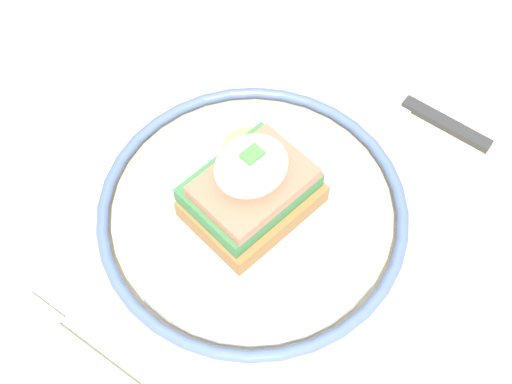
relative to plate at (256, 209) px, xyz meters
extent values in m
cube|color=#C6B28E|center=(0.00, 0.01, -0.02)|extent=(1.10, 0.72, 0.03)
cylinder|color=#C6B28E|center=(0.49, 0.31, -0.39)|extent=(0.06, 0.06, 0.71)
cylinder|color=silver|center=(0.00, 0.00, 0.00)|extent=(0.23, 0.23, 0.01)
torus|color=slate|center=(0.00, 0.00, 0.00)|extent=(0.26, 0.26, 0.01)
cube|color=olive|center=(0.00, 0.00, 0.02)|extent=(0.10, 0.08, 0.02)
cube|color=#38703D|center=(0.00, 0.00, 0.03)|extent=(0.09, 0.07, 0.02)
cube|color=#AD664C|center=(0.00, 0.00, 0.05)|extent=(0.09, 0.06, 0.01)
ellipsoid|color=white|center=(0.00, 0.00, 0.07)|extent=(0.06, 0.05, 0.03)
cylinder|color=#E5C656|center=(0.03, 0.04, 0.01)|extent=(0.05, 0.05, 0.00)
cube|color=#47843D|center=(0.00, 0.00, 0.08)|extent=(0.02, 0.01, 0.00)
cube|color=silver|center=(-0.17, -0.02, -0.01)|extent=(0.03, 0.10, 0.00)
cube|color=silver|center=(-0.18, 0.05, -0.01)|extent=(0.03, 0.04, 0.00)
cube|color=#2D2D2D|center=(0.19, -0.05, 0.00)|extent=(0.03, 0.09, 0.01)
cube|color=silver|center=(0.17, 0.04, -0.01)|extent=(0.04, 0.12, 0.00)
camera|label=1|loc=(-0.20, -0.21, 0.51)|focal=50.00mm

